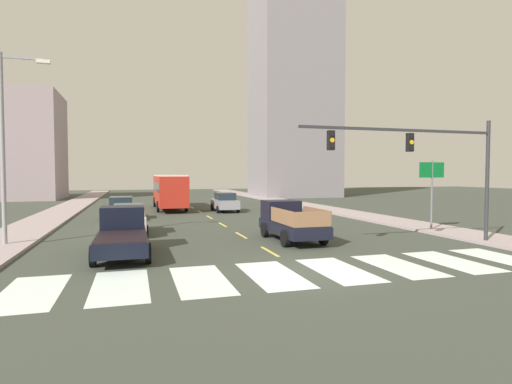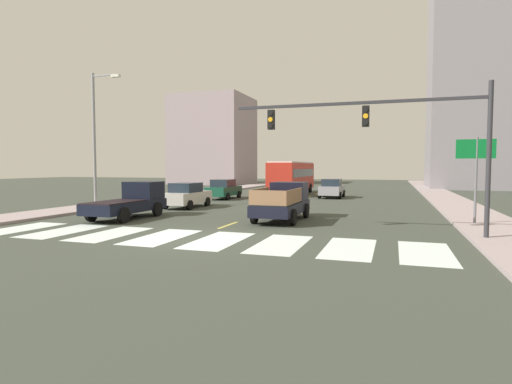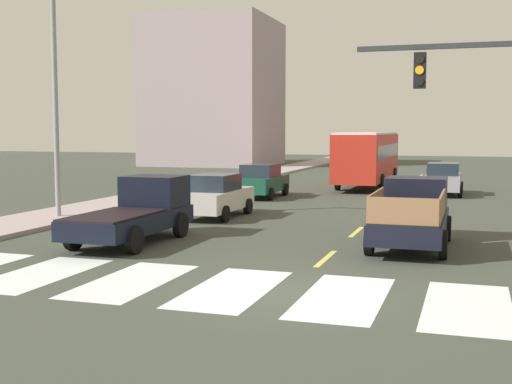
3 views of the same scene
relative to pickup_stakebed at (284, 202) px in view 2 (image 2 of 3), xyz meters
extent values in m
plane|color=#3B4137|center=(-2.02, -6.86, -0.94)|extent=(160.00, 160.00, 0.00)
cube|color=#A39193|center=(9.85, 11.14, -0.86)|extent=(3.15, 110.00, 0.15)
cube|color=#A39193|center=(-13.90, 11.14, -0.86)|extent=(3.15, 110.00, 0.15)
cube|color=silver|center=(-10.60, -6.86, -0.93)|extent=(1.67, 3.99, 0.01)
cube|color=silver|center=(-8.15, -6.86, -0.93)|extent=(1.67, 3.99, 0.01)
cube|color=silver|center=(-5.70, -6.86, -0.93)|extent=(1.67, 3.99, 0.01)
cube|color=silver|center=(-3.25, -6.86, -0.93)|extent=(1.67, 3.99, 0.01)
cube|color=silver|center=(-0.80, -6.86, -0.93)|extent=(1.67, 3.99, 0.01)
cube|color=silver|center=(1.65, -6.86, -0.93)|extent=(1.67, 3.99, 0.01)
cube|color=silver|center=(4.10, -6.86, -0.93)|extent=(1.67, 3.99, 0.01)
cube|color=silver|center=(6.55, -6.86, -0.93)|extent=(1.67, 3.99, 0.01)
cube|color=#D9C650|center=(-2.02, -2.86, -0.93)|extent=(0.16, 2.40, 0.01)
cube|color=#D9C650|center=(-2.02, 2.14, -0.93)|extent=(0.16, 2.40, 0.01)
cube|color=#D9C650|center=(-2.02, 7.14, -0.93)|extent=(0.16, 2.40, 0.01)
cube|color=#D9C650|center=(-2.02, 12.14, -0.93)|extent=(0.16, 2.40, 0.01)
cube|color=#D9C650|center=(-2.02, 17.14, -0.93)|extent=(0.16, 2.40, 0.01)
cube|color=#D9C650|center=(-2.02, 22.14, -0.93)|extent=(0.16, 2.40, 0.01)
cube|color=#D9C650|center=(-2.02, 27.14, -0.93)|extent=(0.16, 2.40, 0.01)
cube|color=#D9C650|center=(-2.02, 32.14, -0.93)|extent=(0.16, 2.40, 0.01)
cube|color=black|center=(0.00, -0.44, -0.26)|extent=(1.96, 5.20, 0.56)
cube|color=black|center=(0.00, 1.26, 0.52)|extent=(1.84, 1.60, 1.00)
cube|color=#19232D|center=(0.00, 1.70, 0.70)|extent=(1.72, 0.08, 0.56)
cube|color=black|center=(0.00, -1.39, 0.05)|extent=(1.84, 3.30, 0.06)
cylinder|color=black|center=(-0.98, 1.12, -0.54)|extent=(0.22, 0.80, 0.80)
cylinder|color=black|center=(0.98, 1.12, -0.54)|extent=(0.22, 0.80, 0.80)
cylinder|color=black|center=(-0.98, -2.00, -0.54)|extent=(0.22, 0.80, 0.80)
cylinder|color=black|center=(0.98, -2.00, -0.54)|extent=(0.22, 0.80, 0.80)
cube|color=#896244|center=(-0.90, -1.39, 0.43)|extent=(0.06, 3.17, 0.70)
cube|color=#896244|center=(0.90, -1.39, 0.43)|extent=(0.06, 3.17, 0.70)
cube|color=#896244|center=(0.00, -2.97, 0.43)|extent=(1.80, 0.06, 0.70)
cube|color=black|center=(-8.21, -2.29, -0.26)|extent=(1.96, 5.20, 0.56)
cube|color=black|center=(-8.21, -0.59, 0.52)|extent=(1.84, 1.60, 1.00)
cube|color=#19232D|center=(-8.21, -0.15, 0.70)|extent=(1.72, 0.08, 0.56)
cube|color=black|center=(-8.21, -3.24, 0.05)|extent=(1.84, 3.30, 0.06)
cylinder|color=black|center=(-9.19, -0.73, -0.54)|extent=(0.22, 0.80, 0.80)
cylinder|color=black|center=(-7.23, -0.73, -0.54)|extent=(0.22, 0.80, 0.80)
cylinder|color=black|center=(-9.19, -3.85, -0.54)|extent=(0.22, 0.80, 0.80)
cylinder|color=black|center=(-7.23, -3.85, -0.54)|extent=(0.22, 0.80, 0.80)
cube|color=red|center=(-4.42, 20.63, 0.91)|extent=(2.50, 10.80, 2.70)
cube|color=#19232D|center=(-4.42, 20.63, 1.26)|extent=(2.52, 9.94, 0.80)
cube|color=silver|center=(-4.42, 20.63, 2.32)|extent=(2.40, 10.37, 0.12)
cylinder|color=black|center=(-5.67, 23.98, -0.44)|extent=(0.22, 1.00, 1.00)
cylinder|color=black|center=(-3.17, 23.98, -0.44)|extent=(0.22, 1.00, 1.00)
cylinder|color=black|center=(-5.67, 17.66, -0.44)|extent=(0.22, 1.00, 1.00)
cylinder|color=black|center=(-3.17, 17.66, -0.44)|extent=(0.22, 1.00, 1.00)
cube|color=#164935|center=(-8.64, 12.43, -0.24)|extent=(1.80, 4.40, 0.76)
cube|color=#1E2833|center=(-8.64, 12.28, 0.46)|extent=(1.58, 2.11, 0.64)
cylinder|color=black|center=(-9.54, 13.79, -0.62)|extent=(0.22, 0.64, 0.64)
cylinder|color=black|center=(-7.74, 13.79, -0.62)|extent=(0.22, 0.64, 0.64)
cylinder|color=black|center=(-9.54, 11.06, -0.62)|extent=(0.22, 0.64, 0.64)
cylinder|color=black|center=(-7.74, 11.06, -0.62)|extent=(0.22, 0.64, 0.64)
cube|color=gray|center=(0.21, 16.72, -0.24)|extent=(1.80, 4.40, 0.76)
cube|color=#1E2833|center=(0.21, 16.57, 0.46)|extent=(1.58, 2.11, 0.64)
cylinder|color=black|center=(-0.69, 18.08, -0.62)|extent=(0.22, 0.64, 0.64)
cylinder|color=black|center=(1.11, 18.08, -0.62)|extent=(0.22, 0.64, 0.64)
cylinder|color=black|center=(-0.69, 15.36, -0.62)|extent=(0.22, 0.64, 0.64)
cylinder|color=black|center=(1.11, 15.36, -0.62)|extent=(0.22, 0.64, 0.64)
cube|color=beige|center=(-8.01, 4.33, -0.24)|extent=(1.80, 4.40, 0.76)
cube|color=#1E2833|center=(-8.01, 4.18, 0.46)|extent=(1.58, 2.11, 0.64)
cylinder|color=black|center=(-8.91, 5.70, -0.62)|extent=(0.22, 0.64, 0.64)
cylinder|color=black|center=(-7.11, 5.70, -0.62)|extent=(0.22, 0.64, 0.64)
cylinder|color=black|center=(-8.91, 2.97, -0.62)|extent=(0.22, 0.64, 0.64)
cylinder|color=black|center=(-7.11, 2.97, -0.62)|extent=(0.22, 0.64, 0.64)
cylinder|color=#2D2D33|center=(8.88, -3.84, 2.06)|extent=(0.18, 0.18, 6.00)
cube|color=#2D2D33|center=(3.90, -3.84, 4.46)|extent=(9.96, 0.12, 0.12)
cube|color=black|center=(4.40, -3.84, 3.91)|extent=(0.28, 0.24, 0.84)
cylinder|color=black|center=(4.40, -3.97, 4.17)|extent=(0.20, 0.04, 0.20)
cylinder|color=orange|center=(4.40, -3.97, 3.91)|extent=(0.20, 0.04, 0.20)
cylinder|color=black|center=(4.40, -3.97, 3.65)|extent=(0.20, 0.04, 0.20)
cube|color=black|center=(0.41, -3.84, 3.91)|extent=(0.28, 0.24, 0.84)
cylinder|color=black|center=(0.41, -3.97, 4.17)|extent=(0.20, 0.04, 0.20)
cylinder|color=orange|center=(0.41, -3.97, 3.91)|extent=(0.20, 0.04, 0.20)
cylinder|color=black|center=(0.41, -3.97, 3.65)|extent=(0.20, 0.04, 0.20)
cylinder|color=slate|center=(9.19, 0.42, 1.16)|extent=(0.12, 0.12, 4.20)
cube|color=#0B6629|center=(9.14, 0.40, 2.71)|extent=(1.70, 0.06, 0.90)
cylinder|color=gray|center=(-13.52, 1.77, 3.56)|extent=(0.20, 0.20, 9.00)
cube|color=gray|center=(-12.62, 1.77, 7.86)|extent=(1.80, 0.10, 0.10)
cube|color=silver|center=(-11.72, 1.77, 7.76)|extent=(0.60, 0.28, 0.16)
cube|color=gray|center=(15.65, 38.54, 18.65)|extent=(11.79, 9.99, 39.17)
cube|color=#9D8A91|center=(-23.06, 42.50, 6.24)|extent=(11.72, 11.17, 14.35)
camera|label=1|loc=(-7.72, -19.90, 2.47)|focal=28.89mm
camera|label=2|loc=(5.50, -21.34, 1.87)|focal=29.19mm
camera|label=3|loc=(1.65, -20.32, 2.50)|focal=46.99mm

